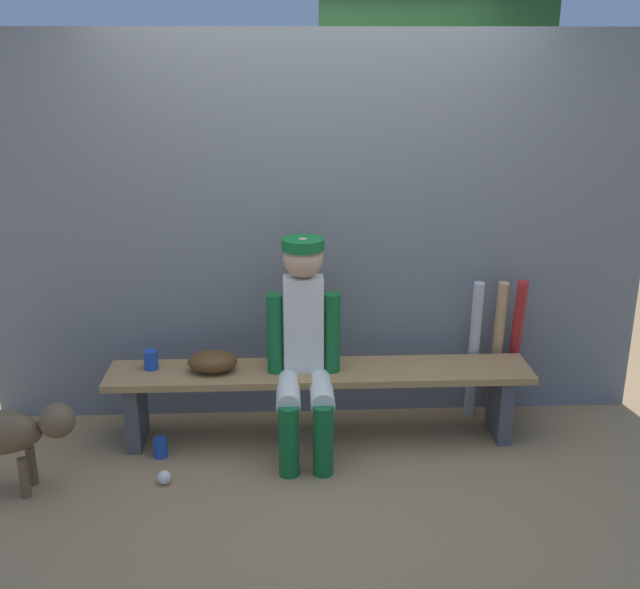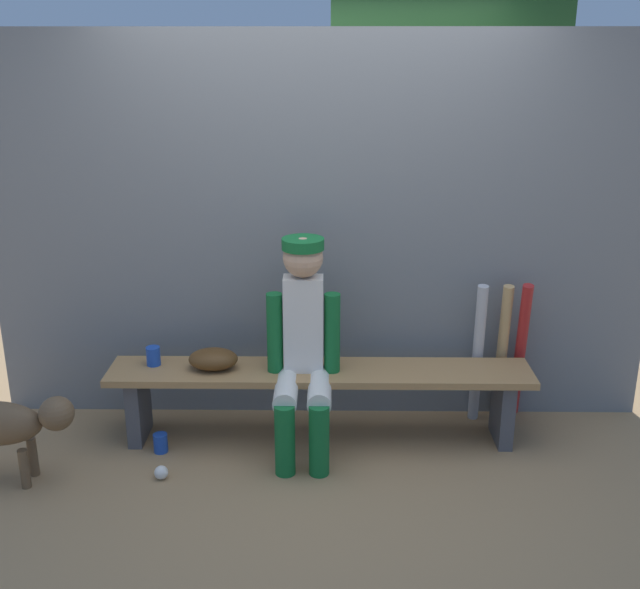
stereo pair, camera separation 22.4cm
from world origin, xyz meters
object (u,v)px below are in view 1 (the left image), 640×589
Objects in this scene: dugout_bench at (320,385)px; baseball_glove at (212,362)px; bat_aluminum_silver at (474,351)px; cup_on_bench at (151,360)px; baseball at (164,477)px; cup_on_ground at (161,448)px; player_seated at (304,342)px; bat_aluminum_red at (515,347)px; scoreboard at (448,16)px; dog at (2,433)px; bat_wood_tan at (497,349)px.

baseball_glove is (-0.61, 0.00, 0.16)m from dugout_bench.
bat_aluminum_silver reaches higher than cup_on_bench.
cup_on_ground is at bearing 102.45° from baseball.
dugout_bench is 21.94× the size of cup_on_bench.
player_seated reaches higher than bat_aluminum_red.
bat_aluminum_red reaches higher than baseball_glove.
cup_on_ground is at bearing -139.41° from scoreboard.
dugout_bench is 0.63m from baseball_glove.
dog is (-0.67, -0.52, -0.16)m from cup_on_bench.
cup_on_bench reaches higher than dugout_bench.
bat_aluminum_red reaches higher than baseball.
bat_aluminum_red is 2.25m from scoreboard.
player_seated is at bearing -11.55° from baseball_glove.
bat_wood_tan is 7.99× the size of cup_on_bench.
dog reaches higher than cup_on_ground.
baseball is at bearing -117.75° from baseball_glove.
player_seated reaches higher than cup_on_bench.
bat_wood_tan is at bearing 5.86° from cup_on_bench.
scoreboard is (1.87, 1.34, 1.88)m from cup_on_bench.
cup_on_bench is at bearing -174.67° from bat_aluminum_silver.
scoreboard is at bearing 98.81° from bat_wood_tan.
cup_on_ground is at bearing -175.83° from player_seated.
dog is (-1.03, -0.47, -0.17)m from baseball_glove.
baseball_glove is 2.55× the size of cup_on_ground.
dugout_bench is 2.63m from scoreboard.
scoreboard reaches higher than bat_wood_tan.
cup_on_ground is 0.03× the size of scoreboard.
dog is at bearing -157.09° from cup_on_ground.
cup_on_ground is (-0.06, 0.28, 0.02)m from baseball.
dugout_bench is 1.00m from baseball.
bat_wood_tan reaches higher than baseball.
dugout_bench is at bearing -167.85° from bat_aluminum_red.
baseball is at bearing -76.41° from cup_on_bench.
baseball_glove is at bearing -171.87° from bat_aluminum_red.
bat_wood_tan is at bearing -81.19° from scoreboard.
dugout_bench is 1.70m from dog.
bat_wood_tan reaches higher than baseball_glove.
scoreboard reaches higher than cup_on_bench.
cup_on_ground is 0.49m from cup_on_bench.
bat_aluminum_red is 2.17m from cup_on_bench.
dugout_bench is at bearing -123.30° from scoreboard.
baseball is at bearing -133.72° from scoreboard.
cup_on_bench is at bearing 169.85° from player_seated.
baseball is 0.29m from cup_on_ground.
bat_aluminum_red reaches higher than dog.
player_seated is 1.03m from baseball.
baseball_glove is at bearing -171.64° from bat_aluminum_silver.
bat_wood_tan is at bearing 15.07° from dog.
scoreboard is at bearing 42.45° from baseball_glove.
bat_aluminum_silver is 8.06× the size of cup_on_bench.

